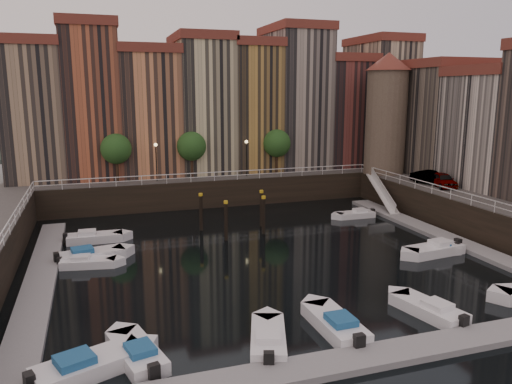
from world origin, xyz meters
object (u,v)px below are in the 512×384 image
object	(u,v)px
corner_tower	(386,112)
mooring_pilings	(238,215)
car_b	(430,179)
boat_left_3	(90,255)
gangway	(382,191)
boat_left_0	(87,366)
car_a	(443,181)
boat_left_2	(87,263)

from	to	relation	value
corner_tower	mooring_pilings	bearing A→B (deg)	-157.09
corner_tower	car_b	distance (m)	10.23
corner_tower	boat_left_3	distance (m)	36.58
mooring_pilings	car_b	bearing A→B (deg)	1.86
corner_tower	gangway	bearing A→B (deg)	-122.80
gangway	car_b	world-z (taller)	car_b
boat_left_3	boat_left_0	bearing A→B (deg)	-101.42
boat_left_3	car_b	size ratio (longest dim) A/B	1.24
mooring_pilings	car_a	size ratio (longest dim) A/B	1.44
boat_left_2	boat_left_3	size ratio (longest dim) A/B	0.81
corner_tower	car_b	world-z (taller)	corner_tower
corner_tower	boat_left_0	xyz separation A→B (m)	(-33.13, -28.55, -9.78)
boat_left_0	car_b	distance (m)	39.70
boat_left_2	car_b	size ratio (longest dim) A/B	1.00
gangway	mooring_pilings	world-z (taller)	gangway
gangway	boat_left_3	bearing A→B (deg)	-165.42
gangway	mooring_pilings	distance (m)	17.82
mooring_pilings	boat_left_0	bearing A→B (deg)	-122.80
corner_tower	boat_left_0	distance (m)	44.82
corner_tower	boat_left_2	world-z (taller)	corner_tower
boat_left_2	corner_tower	bearing A→B (deg)	32.57
car_a	boat_left_0	bearing A→B (deg)	-135.04
boat_left_0	mooring_pilings	bearing A→B (deg)	35.87
boat_left_2	car_b	distance (m)	34.49
boat_left_3	gangway	bearing A→B (deg)	3.58
gangway	boat_left_3	world-z (taller)	gangway
corner_tower	gangway	world-z (taller)	corner_tower
gangway	boat_left_3	xyz separation A→B (m)	(-30.11, -7.83, -1.52)
corner_tower	gangway	size ratio (longest dim) A/B	1.66
boat_left_0	car_b	size ratio (longest dim) A/B	1.28
mooring_pilings	car_b	world-z (taller)	car_b
car_a	car_b	xyz separation A→B (m)	(-0.23, 1.65, -0.03)
mooring_pilings	boat_left_0	xyz separation A→B (m)	(-12.88, -19.99, -1.24)
gangway	car_b	xyz separation A→B (m)	(3.51, -3.38, 1.77)
mooring_pilings	boat_left_0	size ratio (longest dim) A/B	1.13
mooring_pilings	boat_left_2	size ratio (longest dim) A/B	1.44
boat_left_3	car_b	world-z (taller)	car_b
mooring_pilings	car_b	distance (m)	20.97
car_a	mooring_pilings	bearing A→B (deg)	-166.92
boat_left_0	car_a	bearing A→B (deg)	7.91
car_b	car_a	bearing A→B (deg)	-99.44
boat_left_3	car_a	world-z (taller)	car_a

